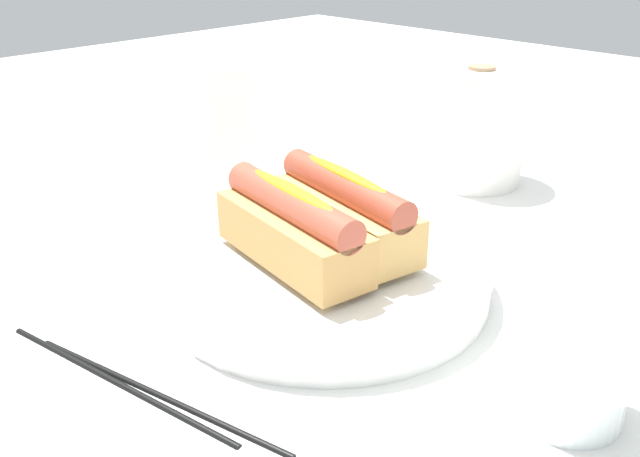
{
  "coord_description": "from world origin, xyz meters",
  "views": [
    {
      "loc": [
        0.36,
        -0.37,
        0.29
      ],
      "look_at": [
        -0.0,
        -0.0,
        0.06
      ],
      "focal_mm": 39.54,
      "sensor_mm": 36.0,
      "label": 1
    }
  ],
  "objects_px": {
    "hotdog_back": "(346,211)",
    "chopstick_near": "(156,391)",
    "napkin_box": "(207,133)",
    "water_glass": "(574,358)",
    "serving_bowl": "(320,270)",
    "hotdog_front": "(292,228)",
    "chopstick_far": "(115,380)",
    "paper_towel_roll": "(476,127)"
  },
  "relations": [
    {
      "from": "chopstick_near",
      "to": "chopstick_far",
      "type": "relative_size",
      "value": 1.0
    },
    {
      "from": "paper_towel_roll",
      "to": "chopstick_near",
      "type": "height_order",
      "value": "paper_towel_roll"
    },
    {
      "from": "serving_bowl",
      "to": "hotdog_front",
      "type": "distance_m",
      "value": 0.05
    },
    {
      "from": "hotdog_back",
      "to": "chopstick_near",
      "type": "relative_size",
      "value": 0.71
    },
    {
      "from": "hotdog_back",
      "to": "paper_towel_roll",
      "type": "relative_size",
      "value": 1.17
    },
    {
      "from": "paper_towel_roll",
      "to": "chopstick_far",
      "type": "distance_m",
      "value": 0.5
    },
    {
      "from": "serving_bowl",
      "to": "chopstick_far",
      "type": "relative_size",
      "value": 1.25
    },
    {
      "from": "paper_towel_roll",
      "to": "chopstick_far",
      "type": "bearing_deg",
      "value": -84.42
    },
    {
      "from": "serving_bowl",
      "to": "hotdog_front",
      "type": "height_order",
      "value": "hotdog_front"
    },
    {
      "from": "napkin_box",
      "to": "chopstick_near",
      "type": "relative_size",
      "value": 0.68
    },
    {
      "from": "hotdog_back",
      "to": "chopstick_far",
      "type": "height_order",
      "value": "hotdog_back"
    },
    {
      "from": "hotdog_back",
      "to": "chopstick_near",
      "type": "xyz_separation_m",
      "value": [
        0.02,
        -0.2,
        -0.06
      ]
    },
    {
      "from": "hotdog_back",
      "to": "napkin_box",
      "type": "height_order",
      "value": "napkin_box"
    },
    {
      "from": "napkin_box",
      "to": "water_glass",
      "type": "bearing_deg",
      "value": 1.71
    },
    {
      "from": "hotdog_front",
      "to": "water_glass",
      "type": "height_order",
      "value": "hotdog_front"
    },
    {
      "from": "serving_bowl",
      "to": "paper_towel_roll",
      "type": "height_order",
      "value": "paper_towel_roll"
    },
    {
      "from": "chopstick_far",
      "to": "paper_towel_roll",
      "type": "bearing_deg",
      "value": 86.06
    },
    {
      "from": "hotdog_front",
      "to": "hotdog_back",
      "type": "bearing_deg",
      "value": 82.53
    },
    {
      "from": "water_glass",
      "to": "chopstick_near",
      "type": "distance_m",
      "value": 0.27
    },
    {
      "from": "serving_bowl",
      "to": "hotdog_front",
      "type": "xyz_separation_m",
      "value": [
        -0.0,
        -0.03,
        0.05
      ]
    },
    {
      "from": "napkin_box",
      "to": "chopstick_far",
      "type": "xyz_separation_m",
      "value": [
        0.22,
        -0.25,
        -0.07
      ]
    },
    {
      "from": "hotdog_front",
      "to": "chopstick_far",
      "type": "relative_size",
      "value": 0.71
    },
    {
      "from": "water_glass",
      "to": "paper_towel_roll",
      "type": "distance_m",
      "value": 0.42
    },
    {
      "from": "water_glass",
      "to": "chopstick_near",
      "type": "relative_size",
      "value": 0.41
    },
    {
      "from": "hotdog_back",
      "to": "napkin_box",
      "type": "xyz_separation_m",
      "value": [
        -0.23,
        0.03,
        0.01
      ]
    },
    {
      "from": "hotdog_back",
      "to": "paper_towel_roll",
      "type": "bearing_deg",
      "value": 102.3
    },
    {
      "from": "hotdog_front",
      "to": "hotdog_back",
      "type": "relative_size",
      "value": 1.0
    },
    {
      "from": "chopstick_near",
      "to": "hotdog_front",
      "type": "bearing_deg",
      "value": 87.13
    },
    {
      "from": "hotdog_front",
      "to": "hotdog_back",
      "type": "height_order",
      "value": "same"
    },
    {
      "from": "paper_towel_roll",
      "to": "chopstick_near",
      "type": "relative_size",
      "value": 0.61
    },
    {
      "from": "hotdog_back",
      "to": "chopstick_far",
      "type": "bearing_deg",
      "value": -93.65
    },
    {
      "from": "hotdog_front",
      "to": "chopstick_far",
      "type": "bearing_deg",
      "value": -92.32
    },
    {
      "from": "chopstick_far",
      "to": "chopstick_near",
      "type": "bearing_deg",
      "value": 12.29
    },
    {
      "from": "chopstick_near",
      "to": "hotdog_back",
      "type": "bearing_deg",
      "value": 82.66
    },
    {
      "from": "paper_towel_roll",
      "to": "chopstick_near",
      "type": "xyz_separation_m",
      "value": [
        0.08,
        -0.49,
        -0.06
      ]
    },
    {
      "from": "hotdog_back",
      "to": "water_glass",
      "type": "xyz_separation_m",
      "value": [
        0.22,
        -0.03,
        -0.02
      ]
    },
    {
      "from": "hotdog_front",
      "to": "chopstick_far",
      "type": "height_order",
      "value": "hotdog_front"
    },
    {
      "from": "hotdog_front",
      "to": "water_glass",
      "type": "xyz_separation_m",
      "value": [
        0.22,
        0.02,
        -0.02
      ]
    },
    {
      "from": "hotdog_back",
      "to": "paper_towel_roll",
      "type": "height_order",
      "value": "paper_towel_roll"
    },
    {
      "from": "paper_towel_roll",
      "to": "chopstick_far",
      "type": "height_order",
      "value": "paper_towel_roll"
    },
    {
      "from": "water_glass",
      "to": "paper_towel_roll",
      "type": "bearing_deg",
      "value": 131.47
    },
    {
      "from": "serving_bowl",
      "to": "napkin_box",
      "type": "distance_m",
      "value": 0.24
    }
  ]
}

